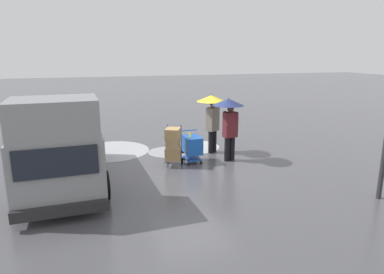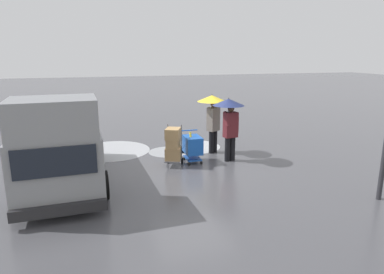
{
  "view_description": "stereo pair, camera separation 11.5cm",
  "coord_description": "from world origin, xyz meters",
  "px_view_note": "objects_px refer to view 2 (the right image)",
  "views": [
    {
      "loc": [
        3.07,
        9.94,
        3.55
      ],
      "look_at": [
        0.07,
        0.2,
        1.05
      ],
      "focal_mm": 32.11,
      "sensor_mm": 36.0,
      "label": 1
    },
    {
      "loc": [
        2.96,
        9.98,
        3.55
      ],
      "look_at": [
        0.07,
        0.2,
        1.05
      ],
      "focal_mm": 32.11,
      "sensor_mm": 36.0,
      "label": 2
    }
  ],
  "objects_px": {
    "cargo_van_parked_right": "(60,143)",
    "shopping_cart_vendor": "(193,146)",
    "hand_dolly_boxes": "(173,145)",
    "pedestrian_black_side": "(229,115)",
    "pedestrian_pink_side": "(213,110)"
  },
  "relations": [
    {
      "from": "cargo_van_parked_right",
      "to": "hand_dolly_boxes",
      "type": "relative_size",
      "value": 4.12
    },
    {
      "from": "cargo_van_parked_right",
      "to": "pedestrian_black_side",
      "type": "height_order",
      "value": "cargo_van_parked_right"
    },
    {
      "from": "cargo_van_parked_right",
      "to": "hand_dolly_boxes",
      "type": "distance_m",
      "value": 3.4
    },
    {
      "from": "cargo_van_parked_right",
      "to": "shopping_cart_vendor",
      "type": "distance_m",
      "value": 4.15
    },
    {
      "from": "cargo_van_parked_right",
      "to": "shopping_cart_vendor",
      "type": "relative_size",
      "value": 5.19
    },
    {
      "from": "cargo_van_parked_right",
      "to": "shopping_cart_vendor",
      "type": "height_order",
      "value": "cargo_van_parked_right"
    },
    {
      "from": "cargo_van_parked_right",
      "to": "shopping_cart_vendor",
      "type": "xyz_separation_m",
      "value": [
        -4.0,
        -0.91,
        -0.61
      ]
    },
    {
      "from": "pedestrian_pink_side",
      "to": "shopping_cart_vendor",
      "type": "bearing_deg",
      "value": 40.87
    },
    {
      "from": "hand_dolly_boxes",
      "to": "pedestrian_black_side",
      "type": "relative_size",
      "value": 0.61
    },
    {
      "from": "shopping_cart_vendor",
      "to": "pedestrian_pink_side",
      "type": "height_order",
      "value": "pedestrian_pink_side"
    },
    {
      "from": "shopping_cart_vendor",
      "to": "hand_dolly_boxes",
      "type": "relative_size",
      "value": 0.79
    },
    {
      "from": "shopping_cart_vendor",
      "to": "hand_dolly_boxes",
      "type": "distance_m",
      "value": 0.75
    },
    {
      "from": "hand_dolly_boxes",
      "to": "pedestrian_pink_side",
      "type": "relative_size",
      "value": 0.61
    },
    {
      "from": "shopping_cart_vendor",
      "to": "pedestrian_black_side",
      "type": "height_order",
      "value": "pedestrian_black_side"
    },
    {
      "from": "pedestrian_black_side",
      "to": "shopping_cart_vendor",
      "type": "bearing_deg",
      "value": -9.69
    }
  ]
}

